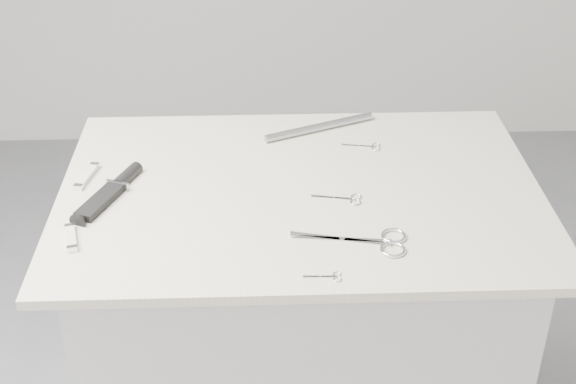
{
  "coord_description": "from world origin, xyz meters",
  "views": [
    {
      "loc": [
        -0.08,
        -1.42,
        1.79
      ],
      "look_at": [
        -0.03,
        -0.01,
        0.92
      ],
      "focal_mm": 50.0,
      "sensor_mm": 36.0,
      "label": 1
    }
  ],
  "objects_px": {
    "tiny_scissors": "(328,277)",
    "pocket_knife_a": "(87,176)",
    "embroidery_scissors_b": "(367,146)",
    "pocket_knife_b": "(71,238)",
    "embroidery_scissors_a": "(345,199)",
    "metal_rail": "(319,127)",
    "sheathed_knife": "(113,190)",
    "large_shears": "(375,241)",
    "plinth": "(299,356)"
  },
  "relations": [
    {
      "from": "embroidery_scissors_a",
      "to": "tiny_scissors",
      "type": "xyz_separation_m",
      "value": [
        -0.06,
        -0.26,
        -0.0
      ]
    },
    {
      "from": "embroidery_scissors_b",
      "to": "pocket_knife_a",
      "type": "relative_size",
      "value": 0.83
    },
    {
      "from": "large_shears",
      "to": "metal_rail",
      "type": "xyz_separation_m",
      "value": [
        -0.07,
        0.46,
        0.01
      ]
    },
    {
      "from": "embroidery_scissors_a",
      "to": "sheathed_knife",
      "type": "distance_m",
      "value": 0.48
    },
    {
      "from": "sheathed_knife",
      "to": "metal_rail",
      "type": "bearing_deg",
      "value": -36.3
    },
    {
      "from": "sheathed_knife",
      "to": "pocket_knife_b",
      "type": "distance_m",
      "value": 0.18
    },
    {
      "from": "plinth",
      "to": "sheathed_knife",
      "type": "bearing_deg",
      "value": -179.46
    },
    {
      "from": "embroidery_scissors_b",
      "to": "tiny_scissors",
      "type": "height_order",
      "value": "same"
    },
    {
      "from": "tiny_scissors",
      "to": "metal_rail",
      "type": "height_order",
      "value": "metal_rail"
    },
    {
      "from": "embroidery_scissors_a",
      "to": "pocket_knife_a",
      "type": "relative_size",
      "value": 0.97
    },
    {
      "from": "plinth",
      "to": "pocket_knife_b",
      "type": "xyz_separation_m",
      "value": [
        -0.44,
        -0.17,
        0.48
      ]
    },
    {
      "from": "pocket_knife_b",
      "to": "metal_rail",
      "type": "relative_size",
      "value": 0.31
    },
    {
      "from": "tiny_scissors",
      "to": "sheathed_knife",
      "type": "height_order",
      "value": "sheathed_knife"
    },
    {
      "from": "tiny_scissors",
      "to": "metal_rail",
      "type": "xyz_separation_m",
      "value": [
        0.02,
        0.56,
        0.01
      ]
    },
    {
      "from": "pocket_knife_b",
      "to": "embroidery_scissors_a",
      "type": "bearing_deg",
      "value": -90.85
    },
    {
      "from": "large_shears",
      "to": "embroidery_scissors_a",
      "type": "distance_m",
      "value": 0.16
    },
    {
      "from": "embroidery_scissors_a",
      "to": "tiny_scissors",
      "type": "height_order",
      "value": "same"
    },
    {
      "from": "embroidery_scissors_a",
      "to": "pocket_knife_b",
      "type": "xyz_separation_m",
      "value": [
        -0.53,
        -0.12,
        0.0
      ]
    },
    {
      "from": "large_shears",
      "to": "tiny_scissors",
      "type": "relative_size",
      "value": 3.19
    },
    {
      "from": "plinth",
      "to": "tiny_scissors",
      "type": "height_order",
      "value": "tiny_scissors"
    },
    {
      "from": "embroidery_scissors_a",
      "to": "sheathed_knife",
      "type": "relative_size",
      "value": 0.49
    },
    {
      "from": "tiny_scissors",
      "to": "pocket_knife_a",
      "type": "bearing_deg",
      "value": 145.11
    },
    {
      "from": "pocket_knife_a",
      "to": "embroidery_scissors_b",
      "type": "bearing_deg",
      "value": -66.91
    },
    {
      "from": "large_shears",
      "to": "pocket_knife_b",
      "type": "height_order",
      "value": "pocket_knife_b"
    },
    {
      "from": "large_shears",
      "to": "metal_rail",
      "type": "height_order",
      "value": "metal_rail"
    },
    {
      "from": "embroidery_scissors_b",
      "to": "pocket_knife_a",
      "type": "height_order",
      "value": "pocket_knife_a"
    },
    {
      "from": "large_shears",
      "to": "tiny_scissors",
      "type": "bearing_deg",
      "value": -122.96
    },
    {
      "from": "large_shears",
      "to": "pocket_knife_a",
      "type": "xyz_separation_m",
      "value": [
        -0.58,
        0.26,
        0.0
      ]
    },
    {
      "from": "pocket_knife_b",
      "to": "pocket_knife_a",
      "type": "bearing_deg",
      "value": -11.46
    },
    {
      "from": "plinth",
      "to": "metal_rail",
      "type": "bearing_deg",
      "value": 77.61
    },
    {
      "from": "metal_rail",
      "to": "sheathed_knife",
      "type": "bearing_deg",
      "value": -149.22
    },
    {
      "from": "pocket_knife_a",
      "to": "large_shears",
      "type": "bearing_deg",
      "value": -101.8
    },
    {
      "from": "pocket_knife_a",
      "to": "pocket_knife_b",
      "type": "distance_m",
      "value": 0.23
    },
    {
      "from": "plinth",
      "to": "large_shears",
      "type": "distance_m",
      "value": 0.53
    },
    {
      "from": "large_shears",
      "to": "sheathed_knife",
      "type": "xyz_separation_m",
      "value": [
        -0.52,
        0.2,
        0.01
      ]
    },
    {
      "from": "tiny_scissors",
      "to": "pocket_knife_a",
      "type": "distance_m",
      "value": 0.6
    },
    {
      "from": "large_shears",
      "to": "sheathed_knife",
      "type": "relative_size",
      "value": 1.03
    },
    {
      "from": "embroidery_scissors_a",
      "to": "metal_rail",
      "type": "bearing_deg",
      "value": 106.4
    },
    {
      "from": "embroidery_scissors_b",
      "to": "pocket_knife_b",
      "type": "xyz_separation_m",
      "value": [
        -0.6,
        -0.35,
        0.0
      ]
    },
    {
      "from": "embroidery_scissors_a",
      "to": "metal_rail",
      "type": "xyz_separation_m",
      "value": [
        -0.03,
        0.31,
        0.01
      ]
    },
    {
      "from": "embroidery_scissors_b",
      "to": "pocket_knife_b",
      "type": "distance_m",
      "value": 0.69
    },
    {
      "from": "embroidery_scissors_a",
      "to": "metal_rail",
      "type": "relative_size",
      "value": 0.37
    },
    {
      "from": "embroidery_scissors_a",
      "to": "pocket_knife_a",
      "type": "bearing_deg",
      "value": 179.61
    },
    {
      "from": "embroidery_scissors_b",
      "to": "pocket_knife_b",
      "type": "relative_size",
      "value": 1.02
    },
    {
      "from": "sheathed_knife",
      "to": "pocket_knife_b",
      "type": "relative_size",
      "value": 2.42
    },
    {
      "from": "embroidery_scissors_a",
      "to": "pocket_knife_b",
      "type": "distance_m",
      "value": 0.54
    },
    {
      "from": "embroidery_scissors_b",
      "to": "tiny_scissors",
      "type": "relative_size",
      "value": 1.3
    },
    {
      "from": "plinth",
      "to": "metal_rail",
      "type": "xyz_separation_m",
      "value": [
        0.06,
        0.26,
        0.48
      ]
    },
    {
      "from": "embroidery_scissors_a",
      "to": "pocket_knife_b",
      "type": "bearing_deg",
      "value": -156.25
    },
    {
      "from": "embroidery_scissors_b",
      "to": "sheathed_knife",
      "type": "relative_size",
      "value": 0.42
    }
  ]
}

